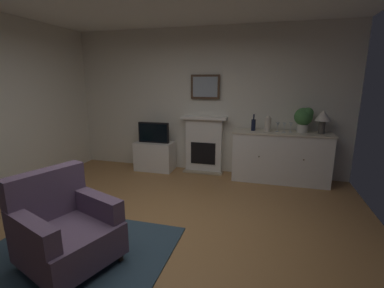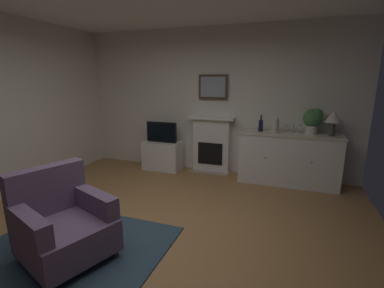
# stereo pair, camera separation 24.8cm
# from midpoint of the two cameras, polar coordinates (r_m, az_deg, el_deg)

# --- Properties ---
(ground_plane) EXTENTS (5.34, 5.41, 0.10)m
(ground_plane) POSITION_cam_midpoint_polar(r_m,az_deg,el_deg) (3.32, -7.09, -20.20)
(ground_plane) COLOR #9E7042
(ground_plane) RESTS_ON ground
(wall_rear) EXTENTS (5.34, 0.06, 2.73)m
(wall_rear) POSITION_cam_midpoint_polar(r_m,az_deg,el_deg) (5.31, 5.63, 8.79)
(wall_rear) COLOR silver
(wall_rear) RESTS_ON ground_plane
(area_rug) EXTENTS (1.93, 1.56, 0.02)m
(area_rug) POSITION_cam_midpoint_polar(r_m,az_deg,el_deg) (3.34, -21.45, -19.72)
(area_rug) COLOR #2D4251
(area_rug) RESTS_ON ground_plane
(fireplace_unit) EXTENTS (0.87, 0.30, 1.10)m
(fireplace_unit) POSITION_cam_midpoint_polar(r_m,az_deg,el_deg) (5.30, 5.42, -0.15)
(fireplace_unit) COLOR white
(fireplace_unit) RESTS_ON ground_plane
(framed_picture) EXTENTS (0.55, 0.04, 0.45)m
(framed_picture) POSITION_cam_midpoint_polar(r_m,az_deg,el_deg) (5.21, 5.81, 11.80)
(framed_picture) COLOR #473323
(sideboard_cabinet) EXTENTS (1.66, 0.49, 0.90)m
(sideboard_cabinet) POSITION_cam_midpoint_polar(r_m,az_deg,el_deg) (5.01, 20.78, -2.94)
(sideboard_cabinet) COLOR white
(sideboard_cabinet) RESTS_ON ground_plane
(table_lamp) EXTENTS (0.26, 0.26, 0.40)m
(table_lamp) POSITION_cam_midpoint_polar(r_m,az_deg,el_deg) (4.93, 28.72, 4.68)
(table_lamp) COLOR #4C4742
(table_lamp) RESTS_ON sideboard_cabinet
(wine_bottle) EXTENTS (0.08, 0.08, 0.29)m
(wine_bottle) POSITION_cam_midpoint_polar(r_m,az_deg,el_deg) (4.91, 15.60, 3.77)
(wine_bottle) COLOR black
(wine_bottle) RESTS_ON sideboard_cabinet
(wine_glass_left) EXTENTS (0.07, 0.07, 0.16)m
(wine_glass_left) POSITION_cam_midpoint_polar(r_m,az_deg,el_deg) (4.90, 20.37, 3.57)
(wine_glass_left) COLOR silver
(wine_glass_left) RESTS_ON sideboard_cabinet
(wine_glass_center) EXTENTS (0.07, 0.07, 0.16)m
(wine_glass_center) POSITION_cam_midpoint_polar(r_m,az_deg,el_deg) (4.86, 21.67, 3.40)
(wine_glass_center) COLOR silver
(wine_glass_center) RESTS_ON sideboard_cabinet
(wine_glass_right) EXTENTS (0.07, 0.07, 0.16)m
(wine_glass_right) POSITION_cam_midpoint_polar(r_m,az_deg,el_deg) (4.92, 22.93, 3.39)
(wine_glass_right) COLOR silver
(wine_glass_right) RESTS_ON sideboard_cabinet
(vase_decorative) EXTENTS (0.11, 0.11, 0.28)m
(vase_decorative) POSITION_cam_midpoint_polar(r_m,az_deg,el_deg) (4.84, 18.46, 3.82)
(vase_decorative) COLOR beige
(vase_decorative) RESTS_ON sideboard_cabinet
(tv_cabinet) EXTENTS (0.75, 0.42, 0.57)m
(tv_cabinet) POSITION_cam_midpoint_polar(r_m,az_deg,el_deg) (5.54, -4.89, -2.39)
(tv_cabinet) COLOR white
(tv_cabinet) RESTS_ON ground_plane
(tv_set) EXTENTS (0.62, 0.07, 0.40)m
(tv_set) POSITION_cam_midpoint_polar(r_m,az_deg,el_deg) (5.41, -5.09, 2.48)
(tv_set) COLOR black
(tv_set) RESTS_ON tv_cabinet
(potted_plant_fern) EXTENTS (0.30, 0.30, 0.43)m
(potted_plant_fern) POSITION_cam_midpoint_polar(r_m,az_deg,el_deg) (4.62, -26.04, -7.31)
(potted_plant_fern) COLOR #936B4C
(potted_plant_fern) RESTS_ON ground_plane
(potted_plant_small) EXTENTS (0.30, 0.30, 0.43)m
(potted_plant_small) POSITION_cam_midpoint_polar(r_m,az_deg,el_deg) (4.94, 25.35, 4.78)
(potted_plant_small) COLOR beige
(potted_plant_small) RESTS_ON sideboard_cabinet
(armchair) EXTENTS (1.02, 0.99, 0.92)m
(armchair) POSITION_cam_midpoint_polar(r_m,az_deg,el_deg) (3.06, -23.38, -15.02)
(armchair) COLOR #604C66
(armchair) RESTS_ON ground_plane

